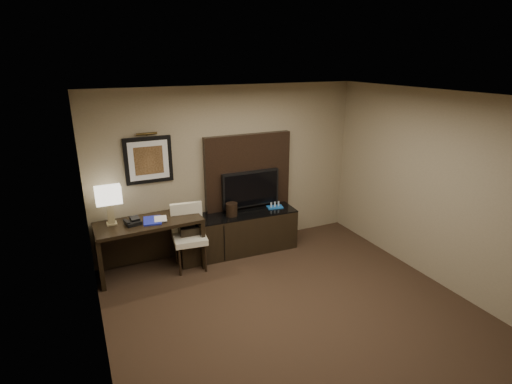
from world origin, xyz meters
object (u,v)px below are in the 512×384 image
ice_bucket (232,209)px  desk_phone (133,221)px  credenza (237,233)px  desk (151,246)px  table_lamp (110,207)px  tv (251,189)px  desk_chair (190,238)px  minibar_tray (275,205)px

ice_bucket → desk_phone: bearing=-178.7°
credenza → desk_phone: size_ratio=9.38×
desk → table_lamp: (-0.50, 0.11, 0.68)m
tv → desk_chair: bearing=-163.3°
credenza → tv: size_ratio=1.97×
minibar_tray → tv: bearing=156.8°
tv → desk_phone: bearing=-173.5°
desk_phone → ice_bucket: 1.54m
table_lamp → minibar_tray: size_ratio=2.07×
table_lamp → desk_phone: 0.38m
desk_chair → desk_phone: (-0.78, 0.13, 0.37)m
ice_bucket → minibar_tray: (0.80, 0.02, -0.06)m
tv → ice_bucket: tv is taller
desk_phone → minibar_tray: desk_phone is taller
tv → ice_bucket: (-0.42, -0.19, -0.24)m
tv → minibar_tray: tv is taller
credenza → desk_chair: (-0.86, -0.20, 0.16)m
credenza → desk_phone: 1.73m
desk → tv: 1.85m
table_lamp → minibar_tray: bearing=-1.8°
desk_phone → minibar_tray: (2.33, 0.06, -0.15)m
minibar_tray → desk_chair: bearing=-173.0°
desk_chair → minibar_tray: bearing=13.7°
tv → desk: bearing=-173.7°
credenza → table_lamp: bearing=-179.5°
desk → ice_bucket: ice_bucket is taller
table_lamp → ice_bucket: size_ratio=2.57×
credenza → desk_chair: desk_chair is taller
desk → desk_chair: (0.56, -0.16, 0.09)m
desk_phone → minibar_tray: size_ratio=0.80×
credenza → desk_chair: size_ratio=1.96×
tv → desk_phone: (-1.95, -0.22, -0.15)m
ice_bucket → credenza: bearing=19.8°
table_lamp → ice_bucket: table_lamp is taller
credenza → desk_phone: (-1.64, -0.07, 0.53)m
desk → desk_chair: bearing=-18.6°
tv → table_lamp: bearing=-178.0°
desk_phone → tv: bearing=-5.6°
credenza → tv: bearing=28.1°
table_lamp → minibar_tray: 2.64m
tv → table_lamp: (-2.23, -0.08, 0.07)m
desk_chair → minibar_tray: (1.55, 0.19, 0.22)m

